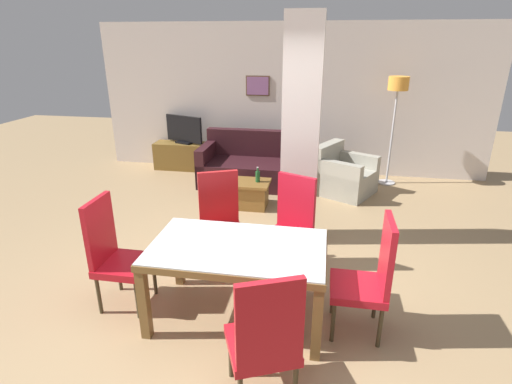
{
  "coord_description": "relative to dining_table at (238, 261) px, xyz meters",
  "views": [
    {
      "loc": [
        0.69,
        -2.98,
        2.41
      ],
      "look_at": [
        0.0,
        0.92,
        0.88
      ],
      "focal_mm": 28.0,
      "sensor_mm": 36.0,
      "label": 1
    }
  ],
  "objects": [
    {
      "name": "dining_chair_far_right",
      "position": [
        0.38,
        0.88,
        -0.02
      ],
      "size": [
        0.61,
        0.61,
        1.08
      ],
      "rotation": [
        0.0,
        0.0,
        2.73
      ],
      "color": "#B01223",
      "rests_on": "ground_plane"
    },
    {
      "name": "dining_chair_far_left",
      "position": [
        -0.38,
        0.86,
        -0.02
      ],
      "size": [
        0.61,
        0.61,
        1.08
      ],
      "rotation": [
        0.0,
        0.0,
        -2.72
      ],
      "color": "#B31A1E",
      "rests_on": "ground_plane"
    },
    {
      "name": "tv_screen",
      "position": [
        -1.98,
        4.21,
        0.19
      ],
      "size": [
        0.78,
        0.33,
        0.53
      ],
      "rotation": [
        0.0,
        0.0,
        2.79
      ],
      "color": "black",
      "rests_on": "tv_stand"
    },
    {
      "name": "dining_table",
      "position": [
        0.0,
        0.0,
        0.0
      ],
      "size": [
        1.54,
        0.92,
        0.73
      ],
      "color": "brown",
      "rests_on": "ground_plane"
    },
    {
      "name": "coffee_table",
      "position": [
        -0.42,
        2.55,
        -0.37
      ],
      "size": [
        0.66,
        0.49,
        0.4
      ],
      "color": "brown",
      "rests_on": "ground_plane"
    },
    {
      "name": "floor_lamp",
      "position": [
        1.81,
        4.03,
        0.97
      ],
      "size": [
        0.33,
        0.33,
        1.84
      ],
      "color": "#B7B7BC",
      "rests_on": "ground_plane"
    },
    {
      "name": "armchair",
      "position": [
        1.01,
        3.41,
        -0.3
      ],
      "size": [
        1.13,
        1.11,
        0.8
      ],
      "rotation": [
        0.0,
        0.0,
        4.23
      ],
      "color": "#A3A090",
      "rests_on": "ground_plane"
    },
    {
      "name": "bottle",
      "position": [
        -0.27,
        2.58,
        -0.09
      ],
      "size": [
        0.07,
        0.07,
        0.23
      ],
      "color": "#194C23",
      "rests_on": "coffee_table"
    },
    {
      "name": "sofa",
      "position": [
        -0.55,
        3.62,
        -0.28
      ],
      "size": [
        1.76,
        0.95,
        0.89
      ],
      "rotation": [
        0.0,
        0.0,
        3.14
      ],
      "color": "black",
      "rests_on": "ground_plane"
    },
    {
      "name": "ground_plane",
      "position": [
        0.0,
        0.0,
        -0.58
      ],
      "size": [
        18.0,
        18.0,
        0.0
      ],
      "primitive_type": "plane",
      "color": "#9D8059"
    },
    {
      "name": "dining_chair_near_right",
      "position": [
        0.38,
        -0.89,
        -0.02
      ],
      "size": [
        0.6,
        0.6,
        1.08
      ],
      "rotation": [
        0.0,
        0.0,
        0.4
      ],
      "color": "#B1131E",
      "rests_on": "ground_plane"
    },
    {
      "name": "dining_chair_head_left",
      "position": [
        -1.18,
        0.0,
        -0.02
      ],
      "size": [
        0.46,
        0.46,
        1.08
      ],
      "rotation": [
        0.0,
        0.0,
        -1.57
      ],
      "color": "#AE121E",
      "rests_on": "ground_plane"
    },
    {
      "name": "divider_pillar",
      "position": [
        0.41,
        1.67,
        0.77
      ],
      "size": [
        0.43,
        0.35,
        2.7
      ],
      "color": "silver",
      "rests_on": "ground_plane"
    },
    {
      "name": "tv_stand",
      "position": [
        -1.98,
        4.21,
        -0.32
      ],
      "size": [
        1.2,
        0.4,
        0.52
      ],
      "color": "brown",
      "rests_on": "ground_plane"
    },
    {
      "name": "dining_chair_head_right",
      "position": [
        1.13,
        0.0,
        -0.02
      ],
      "size": [
        0.46,
        0.46,
        1.08
      ],
      "rotation": [
        0.0,
        0.0,
        1.57
      ],
      "color": "#B41523",
      "rests_on": "ground_plane"
    },
    {
      "name": "back_wall",
      "position": [
        -0.0,
        4.49,
        0.77
      ],
      "size": [
        7.2,
        0.09,
        2.7
      ],
      "color": "silver",
      "rests_on": "ground_plane"
    }
  ]
}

